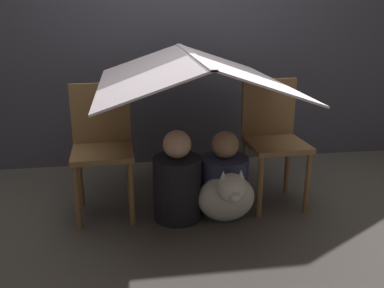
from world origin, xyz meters
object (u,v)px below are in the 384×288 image
(chair_left, at_px, (102,143))
(person_second, at_px, (224,180))
(chair_right, at_px, (273,136))
(person_front, at_px, (177,183))
(dog, at_px, (227,196))

(chair_left, xyz_separation_m, person_second, (0.81, -0.14, -0.26))
(person_second, bearing_deg, chair_left, 170.37)
(chair_right, height_order, person_front, chair_right)
(person_front, bearing_deg, person_second, 6.14)
(person_front, xyz_separation_m, dog, (0.31, -0.12, -0.06))
(chair_left, distance_m, person_front, 0.57)
(chair_left, height_order, person_second, chair_left)
(person_front, bearing_deg, chair_left, 160.40)
(chair_right, xyz_separation_m, person_front, (-0.71, -0.17, -0.25))
(person_front, relative_size, dog, 1.49)
(chair_right, relative_size, person_second, 1.51)
(person_front, xyz_separation_m, person_second, (0.33, 0.04, -0.01))
(person_second, relative_size, dog, 1.42)
(dog, bearing_deg, chair_left, 160.01)
(dog, bearing_deg, person_front, 159.40)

